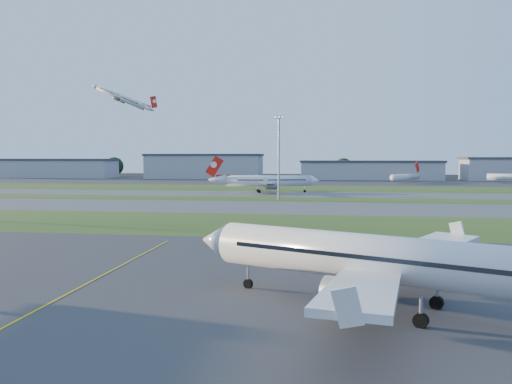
% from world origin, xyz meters
% --- Properties ---
extents(ground, '(700.00, 700.00, 0.00)m').
position_xyz_m(ground, '(0.00, 0.00, 0.00)').
color(ground, black).
rests_on(ground, ground).
extents(apron_near, '(300.00, 70.00, 0.01)m').
position_xyz_m(apron_near, '(0.00, 0.00, 0.01)').
color(apron_near, '#333335').
rests_on(apron_near, ground).
extents(grass_strip_a, '(300.00, 34.00, 0.01)m').
position_xyz_m(grass_strip_a, '(0.00, 52.00, 0.01)').
color(grass_strip_a, '#284818').
rests_on(grass_strip_a, ground).
extents(taxiway_a, '(300.00, 32.00, 0.01)m').
position_xyz_m(taxiway_a, '(0.00, 85.00, 0.01)').
color(taxiway_a, '#515154').
rests_on(taxiway_a, ground).
extents(grass_strip_b, '(300.00, 18.00, 0.01)m').
position_xyz_m(grass_strip_b, '(0.00, 110.00, 0.01)').
color(grass_strip_b, '#284818').
rests_on(grass_strip_b, ground).
extents(taxiway_b, '(300.00, 26.00, 0.01)m').
position_xyz_m(taxiway_b, '(0.00, 132.00, 0.01)').
color(taxiway_b, '#515154').
rests_on(taxiway_b, ground).
extents(grass_strip_c, '(300.00, 40.00, 0.01)m').
position_xyz_m(grass_strip_c, '(0.00, 165.00, 0.01)').
color(grass_strip_c, '#284818').
rests_on(grass_strip_c, ground).
extents(apron_far, '(400.00, 80.00, 0.01)m').
position_xyz_m(apron_far, '(0.00, 225.00, 0.01)').
color(apron_far, '#333335').
rests_on(apron_far, ground).
extents(yellow_line, '(0.25, 60.00, 0.02)m').
position_xyz_m(yellow_line, '(5.00, 0.00, 0.00)').
color(yellow_line, gold).
rests_on(yellow_line, ground).
extents(airliner_parked, '(37.25, 31.70, 12.41)m').
position_xyz_m(airliner_parked, '(34.85, -1.70, 4.36)').
color(airliner_parked, silver).
rests_on(airliner_parked, ground).
extents(airliner_taxiing, '(38.65, 32.43, 12.23)m').
position_xyz_m(airliner_taxiing, '(7.85, 139.07, 4.29)').
color(airliner_taxiing, silver).
rests_on(airliner_taxiing, ground).
extents(airliner_departing, '(33.61, 28.34, 10.52)m').
position_xyz_m(airliner_departing, '(-79.68, 212.41, 45.05)').
color(airliner_departing, silver).
extents(mini_jet_near, '(18.07, 24.26, 9.48)m').
position_xyz_m(mini_jet_near, '(69.08, 214.87, 3.28)').
color(mini_jet_near, silver).
rests_on(mini_jet_near, ground).
extents(light_mast_centre, '(3.20, 0.70, 25.80)m').
position_xyz_m(light_mast_centre, '(15.00, 108.00, 14.81)').
color(light_mast_centre, gray).
rests_on(light_mast_centre, ground).
extents(hangar_far_west, '(91.80, 23.00, 12.20)m').
position_xyz_m(hangar_far_west, '(-150.00, 255.00, 6.14)').
color(hangar_far_west, '#919398').
rests_on(hangar_far_west, ground).
extents(hangar_west, '(71.40, 23.00, 15.20)m').
position_xyz_m(hangar_west, '(-45.00, 255.00, 7.64)').
color(hangar_west, '#919398').
rests_on(hangar_west, ground).
extents(hangar_east, '(81.60, 23.00, 11.20)m').
position_xyz_m(hangar_east, '(55.00, 255.00, 5.64)').
color(hangar_east, '#919398').
rests_on(hangar_east, ground).
extents(tree_far_west, '(11.00, 11.00, 12.00)m').
position_xyz_m(tree_far_west, '(-190.00, 268.00, 6.49)').
color(tree_far_west, black).
rests_on(tree_far_west, ground).
extents(tree_west, '(12.10, 12.10, 13.20)m').
position_xyz_m(tree_west, '(-110.00, 270.00, 7.14)').
color(tree_west, black).
rests_on(tree_west, ground).
extents(tree_mid_west, '(9.90, 9.90, 10.80)m').
position_xyz_m(tree_mid_west, '(-20.00, 266.00, 5.84)').
color(tree_mid_west, black).
rests_on(tree_mid_west, ground).
extents(tree_mid_east, '(11.55, 11.55, 12.60)m').
position_xyz_m(tree_mid_east, '(40.00, 269.00, 6.81)').
color(tree_mid_east, black).
rests_on(tree_mid_east, ground).
extents(tree_east, '(10.45, 10.45, 11.40)m').
position_xyz_m(tree_east, '(115.00, 267.00, 6.16)').
color(tree_east, black).
rests_on(tree_east, ground).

